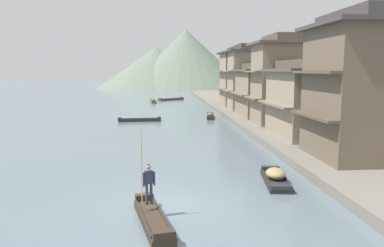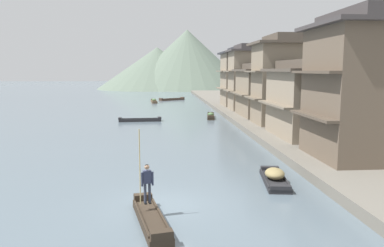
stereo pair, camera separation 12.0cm
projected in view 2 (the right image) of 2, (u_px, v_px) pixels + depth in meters
ground_plane at (162, 206)px, 16.47m from camera, size 400.00×400.00×0.00m
riverbank_right at (296, 115)px, 47.36m from camera, size 18.00×110.00×0.56m
boat_foreground_poled at (151, 219)px, 14.45m from camera, size 1.70×4.36×0.57m
boatman_person at (147, 179)px, 14.98m from camera, size 0.55×0.32×3.04m
boat_moored_nearest at (275, 177)px, 19.82m from camera, size 1.66×4.06×0.77m
boat_moored_second at (172, 99)px, 75.02m from camera, size 5.20×3.88×0.53m
boat_moored_third at (154, 101)px, 69.68m from camera, size 1.35×5.16×0.73m
boat_moored_far at (140, 120)px, 43.75m from camera, size 4.96×1.25×0.48m
boat_midriver_drifting at (211, 116)px, 46.64m from camera, size 1.32×4.12×0.71m
house_waterfront_nearest at (355, 87)px, 22.49m from camera, size 5.62×6.59×8.74m
house_waterfront_second at (305, 99)px, 30.36m from camera, size 5.64×8.05×6.14m
house_waterfront_tall at (285, 80)px, 37.35m from camera, size 7.02×5.50×8.74m
house_waterfront_narrow at (260, 90)px, 44.29m from camera, size 5.53×8.17×6.14m
house_waterfront_far at (246, 78)px, 51.07m from camera, size 5.34×5.45×8.74m
house_waterfront_end at (242, 77)px, 57.42m from camera, size 6.96×6.72×8.74m
hill_far_west at (187, 59)px, 121.96m from camera, size 41.17×41.17×18.87m
hill_far_centre at (157, 68)px, 122.72m from camera, size 38.97×38.97×13.30m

